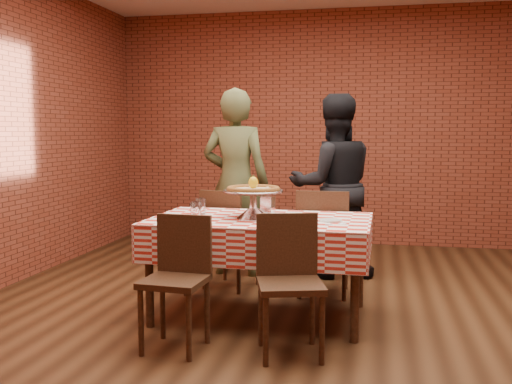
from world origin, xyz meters
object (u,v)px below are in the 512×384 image
pizza (253,190)px  diner_black (333,186)px  chair_near_left (174,284)px  pizza_stand (253,204)px  table (260,268)px  water_glass_right (201,206)px  condiment_caddy (268,205)px  chair_far_left (231,238)px  chair_far_right (324,242)px  chair_near_right (290,287)px  diner_olive (236,182)px  water_glass_left (196,210)px

pizza → diner_black: (0.50, 1.39, -0.09)m
chair_near_left → pizza: bearing=69.5°
pizza_stand → diner_black: bearing=70.3°
table → water_glass_right: water_glass_right is taller
pizza_stand → pizza: pizza is taller
water_glass_right → chair_near_left: water_glass_right is taller
condiment_caddy → chair_far_left: 0.76m
pizza_stand → chair_far_right: size_ratio=0.50×
water_glass_right → chair_near_right: size_ratio=0.14×
pizza → diner_olive: (-0.44, 1.26, -0.06)m
water_glass_left → diner_black: bearing=58.0°
water_glass_left → condiment_caddy: bearing=37.0°
diner_black → chair_far_right: bearing=70.0°
pizza → condiment_caddy: bearing=77.7°
pizza_stand → chair_near_left: pizza_stand is taller
pizza_stand → water_glass_left: pizza_stand is taller
water_glass_left → water_glass_right: 0.21m
chair_far_right → diner_black: bearing=-93.2°
chair_far_right → water_glass_left: bearing=41.4°
pizza_stand → chair_far_left: size_ratio=0.52×
diner_black → chair_near_right: bearing=69.5°
pizza → chair_near_left: size_ratio=0.47×
chair_far_left → chair_near_left: bearing=107.0°
water_glass_right → diner_black: (0.95, 1.26, 0.06)m
water_glass_left → chair_near_right: 1.10m
water_glass_right → pizza: bearing=-15.3°
table → water_glass_left: water_glass_left is taller
water_glass_right → diner_olive: (0.01, 1.14, 0.09)m
chair_near_left → chair_near_right: size_ratio=0.98×
table → diner_olive: bearing=111.6°
table → diner_olive: diner_olive is taller
table → chair_near_right: bearing=-65.0°
pizza_stand → chair_far_left: (-0.37, 0.78, -0.41)m
chair_near_right → pizza_stand: bearing=102.4°
diner_black → chair_far_left: bearing=17.6°
table → pizza_stand: bearing=178.7°
chair_far_right → pizza: bearing=56.2°
water_glass_left → chair_far_right: (0.89, 0.81, -0.36)m
chair_near_left → diner_olive: diner_olive is taller
water_glass_left → chair_far_left: size_ratio=0.14×
water_glass_left → diner_olive: 1.35m
chair_near_left → table: bearing=66.3°
diner_olive → condiment_caddy: bearing=120.0°
water_glass_left → chair_near_right: (0.81, -0.63, -0.38)m
table → pizza_stand: 0.49m
chair_near_right → diner_black: size_ratio=0.50×
pizza_stand → diner_olive: 1.34m
table → pizza: 0.60m
pizza → chair_far_right: size_ratio=0.44×
chair_near_left → chair_near_right: (0.74, 0.06, 0.01)m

